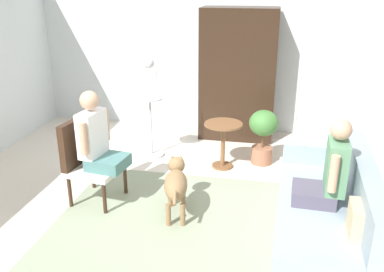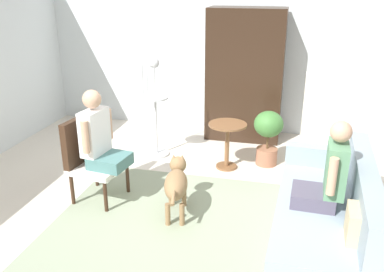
{
  "view_description": "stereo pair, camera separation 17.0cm",
  "coord_description": "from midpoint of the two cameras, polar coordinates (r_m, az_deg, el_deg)",
  "views": [
    {
      "loc": [
        0.83,
        -3.95,
        2.48
      ],
      "look_at": [
        0.04,
        -0.02,
        0.96
      ],
      "focal_mm": 38.95,
      "sensor_mm": 36.0,
      "label": 1
    },
    {
      "loc": [
        0.99,
        -3.91,
        2.48
      ],
      "look_at": [
        0.04,
        -0.02,
        0.96
      ],
      "focal_mm": 38.95,
      "sensor_mm": 36.0,
      "label": 2
    }
  ],
  "objects": [
    {
      "name": "couch",
      "position": [
        4.39,
        17.08,
        -10.01
      ],
      "size": [
        0.97,
        2.09,
        0.85
      ],
      "color": "#8EA0AD",
      "rests_on": "ground"
    },
    {
      "name": "ground_plane",
      "position": [
        4.74,
        -1.47,
        -10.79
      ],
      "size": [
        7.66,
        7.66,
        0.0
      ],
      "primitive_type": "plane",
      "color": "beige"
    },
    {
      "name": "back_wall",
      "position": [
        7.1,
        3.89,
        11.24
      ],
      "size": [
        6.98,
        0.12,
        2.62
      ],
      "primitive_type": "cube",
      "color": "silver",
      "rests_on": "ground"
    },
    {
      "name": "bird_cage_stand",
      "position": [
        6.03,
        -6.54,
        3.59
      ],
      "size": [
        0.37,
        0.37,
        1.46
      ],
      "color": "silver",
      "rests_on": "ground"
    },
    {
      "name": "armoire_cabinet",
      "position": [
        6.72,
        5.59,
        8.31
      ],
      "size": [
        1.18,
        0.56,
        2.08
      ],
      "primitive_type": "cube",
      "color": "black",
      "rests_on": "ground"
    },
    {
      "name": "person_on_armchair",
      "position": [
        4.83,
        -13.87,
        -0.3
      ],
      "size": [
        0.52,
        0.55,
        0.89
      ],
      "color": "#467373"
    },
    {
      "name": "column_lamp",
      "position": [
        5.76,
        14.16,
        1.82
      ],
      "size": [
        0.2,
        0.2,
        1.35
      ],
      "color": "#4C4742",
      "rests_on": "ground"
    },
    {
      "name": "person_on_couch",
      "position": [
        4.15,
        17.13,
        -4.65
      ],
      "size": [
        0.49,
        0.54,
        0.86
      ],
      "color": "#514C60"
    },
    {
      "name": "potted_plant",
      "position": [
        5.88,
        8.91,
        0.58
      ],
      "size": [
        0.4,
        0.4,
        0.78
      ],
      "color": "#996047",
      "rests_on": "ground"
    },
    {
      "name": "round_end_table",
      "position": [
        5.7,
        3.43,
        -0.26
      ],
      "size": [
        0.52,
        0.52,
        0.65
      ],
      "color": "brown",
      "rests_on": "ground"
    },
    {
      "name": "dog",
      "position": [
        4.6,
        -3.28,
        -6.4
      ],
      "size": [
        0.36,
        0.89,
        0.59
      ],
      "color": "olive",
      "rests_on": "ground"
    },
    {
      "name": "armchair",
      "position": [
        5.0,
        -15.22,
        -2.56
      ],
      "size": [
        0.63,
        0.66,
        0.99
      ],
      "color": "#382316",
      "rests_on": "ground"
    },
    {
      "name": "area_rug",
      "position": [
        4.5,
        -3.0,
        -12.59
      ],
      "size": [
        2.7,
        2.56,
        0.01
      ],
      "primitive_type": "cube",
      "color": "gray",
      "rests_on": "ground"
    }
  ]
}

